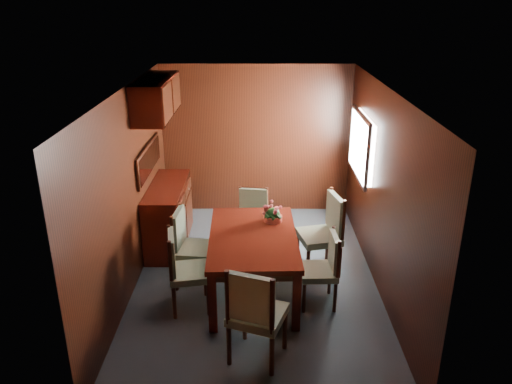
{
  "coord_description": "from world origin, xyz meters",
  "views": [
    {
      "loc": [
        0.02,
        -5.48,
        3.38
      ],
      "look_at": [
        0.0,
        0.38,
        1.05
      ],
      "focal_mm": 35.0,
      "sensor_mm": 36.0,
      "label": 1
    }
  ],
  "objects_px": {
    "chair_left_near": "(182,266)",
    "flower_centerpiece": "(273,212)",
    "dining_table": "(253,244)",
    "chair_head": "(255,311)",
    "sideboard": "(169,215)",
    "chair_right_near": "(324,265)"
  },
  "relations": [
    {
      "from": "sideboard",
      "to": "chair_left_near",
      "type": "relative_size",
      "value": 1.45
    },
    {
      "from": "chair_right_near",
      "to": "flower_centerpiece",
      "type": "distance_m",
      "value": 0.93
    },
    {
      "from": "chair_left_near",
      "to": "dining_table",
      "type": "bearing_deg",
      "value": 102.23
    },
    {
      "from": "chair_left_near",
      "to": "chair_right_near",
      "type": "bearing_deg",
      "value": 83.28
    },
    {
      "from": "sideboard",
      "to": "chair_head",
      "type": "xyz_separation_m",
      "value": [
        1.24,
        -2.51,
        0.14
      ]
    },
    {
      "from": "sideboard",
      "to": "chair_left_near",
      "type": "bearing_deg",
      "value": -75.03
    },
    {
      "from": "flower_centerpiece",
      "to": "dining_table",
      "type": "bearing_deg",
      "value": -121.28
    },
    {
      "from": "chair_left_near",
      "to": "sideboard",
      "type": "bearing_deg",
      "value": -175.29
    },
    {
      "from": "chair_left_near",
      "to": "chair_right_near",
      "type": "xyz_separation_m",
      "value": [
        1.61,
        0.1,
        -0.04
      ]
    },
    {
      "from": "dining_table",
      "to": "chair_left_near",
      "type": "xyz_separation_m",
      "value": [
        -0.79,
        -0.33,
        -0.12
      ]
    },
    {
      "from": "sideboard",
      "to": "dining_table",
      "type": "xyz_separation_m",
      "value": [
        1.22,
        -1.27,
        0.21
      ]
    },
    {
      "from": "chair_right_near",
      "to": "chair_head",
      "type": "distance_m",
      "value": 1.29
    },
    {
      "from": "chair_left_near",
      "to": "flower_centerpiece",
      "type": "distance_m",
      "value": 1.31
    },
    {
      "from": "chair_right_near",
      "to": "flower_centerpiece",
      "type": "height_order",
      "value": "flower_centerpiece"
    },
    {
      "from": "sideboard",
      "to": "chair_left_near",
      "type": "distance_m",
      "value": 1.66
    },
    {
      "from": "chair_right_near",
      "to": "chair_left_near",
      "type": "bearing_deg",
      "value": 91.68
    },
    {
      "from": "dining_table",
      "to": "chair_head",
      "type": "height_order",
      "value": "chair_head"
    },
    {
      "from": "chair_head",
      "to": "dining_table",
      "type": "bearing_deg",
      "value": 111.29
    },
    {
      "from": "dining_table",
      "to": "chair_right_near",
      "type": "relative_size",
      "value": 1.85
    },
    {
      "from": "chair_head",
      "to": "sideboard",
      "type": "bearing_deg",
      "value": 136.42
    },
    {
      "from": "flower_centerpiece",
      "to": "chair_head",
      "type": "bearing_deg",
      "value": -97.55
    },
    {
      "from": "chair_right_near",
      "to": "chair_head",
      "type": "height_order",
      "value": "chair_head"
    }
  ]
}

